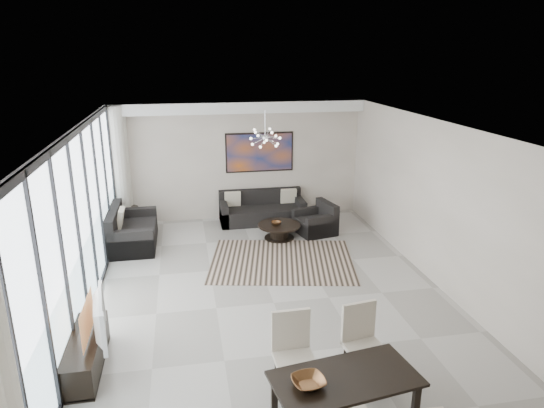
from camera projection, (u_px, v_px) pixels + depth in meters
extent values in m
cube|color=#A8A39B|center=(274.00, 302.00, 8.10)|extent=(6.00, 9.00, 0.02)
cube|color=white|center=(274.00, 130.00, 7.23)|extent=(6.00, 9.00, 0.02)
cube|color=beige|center=(239.00, 161.00, 11.87)|extent=(6.00, 0.02, 2.90)
cube|color=beige|center=(447.00, 210.00, 8.19)|extent=(0.02, 9.00, 2.90)
cube|color=white|center=(76.00, 234.00, 7.14)|extent=(0.01, 8.95, 2.85)
cube|color=black|center=(66.00, 139.00, 6.73)|extent=(0.04, 8.95, 0.10)
cube|color=black|center=(89.00, 318.00, 7.58)|extent=(0.04, 8.95, 0.06)
cube|color=black|center=(15.00, 352.00, 4.34)|extent=(0.04, 0.05, 2.88)
cube|color=black|center=(44.00, 298.00, 5.27)|extent=(0.04, 0.05, 2.88)
cube|color=black|center=(64.00, 261.00, 6.21)|extent=(0.04, 0.05, 2.88)
cube|color=black|center=(78.00, 234.00, 7.15)|extent=(0.04, 0.05, 2.88)
cube|color=black|center=(90.00, 212.00, 8.08)|extent=(0.04, 0.05, 2.88)
cube|color=black|center=(99.00, 196.00, 9.02)|extent=(0.04, 0.05, 2.88)
cube|color=black|center=(106.00, 182.00, 9.96)|extent=(0.04, 0.05, 2.88)
cube|color=black|center=(112.00, 171.00, 10.90)|extent=(0.04, 0.05, 2.88)
cylinder|color=silver|center=(119.00, 169.00, 11.06)|extent=(0.36, 0.36, 2.85)
cube|color=white|center=(239.00, 107.00, 11.30)|extent=(5.98, 0.40, 0.26)
cube|color=#B25218|center=(260.00, 152.00, 11.88)|extent=(1.68, 0.04, 0.98)
cylinder|color=silver|center=(265.00, 124.00, 9.71)|extent=(0.02, 0.02, 0.55)
sphere|color=silver|center=(265.00, 138.00, 9.79)|extent=(0.12, 0.12, 0.12)
cube|color=black|center=(282.00, 261.00, 9.72)|extent=(3.19, 2.69, 0.01)
cylinder|color=black|center=(279.00, 225.00, 10.80)|extent=(0.95, 0.95, 0.04)
cylinder|color=black|center=(279.00, 232.00, 10.85)|extent=(0.42, 0.42, 0.30)
cylinder|color=black|center=(279.00, 238.00, 10.89)|extent=(0.67, 0.67, 0.03)
imported|color=brown|center=(276.00, 223.00, 10.78)|extent=(0.26, 0.26, 0.07)
cube|color=black|center=(262.00, 215.00, 11.90)|extent=(2.06, 0.84, 0.37)
cube|color=black|center=(260.00, 196.00, 12.10)|extent=(2.06, 0.17, 0.37)
cube|color=black|center=(224.00, 214.00, 11.71)|extent=(0.17, 0.84, 0.54)
cube|color=black|center=(300.00, 209.00, 12.04)|extent=(0.17, 0.84, 0.54)
cube|color=black|center=(134.00, 236.00, 10.46)|extent=(0.94, 1.67, 0.42)
cube|color=black|center=(114.00, 219.00, 10.27)|extent=(0.19, 1.67, 0.42)
cube|color=black|center=(130.00, 245.00, 9.73)|extent=(0.94, 0.19, 0.61)
cube|color=black|center=(136.00, 221.00, 11.12)|extent=(0.94, 0.19, 0.61)
cube|color=black|center=(315.00, 226.00, 11.18)|extent=(0.97, 1.00, 0.35)
cube|color=black|center=(327.00, 209.00, 11.20)|extent=(0.35, 0.85, 0.35)
cube|color=black|center=(308.00, 218.00, 11.45)|extent=(0.81, 0.34, 0.51)
cube|color=black|center=(322.00, 227.00, 10.86)|extent=(0.81, 0.34, 0.51)
cylinder|color=black|center=(130.00, 208.00, 11.37)|extent=(0.39, 0.39, 0.04)
cylinder|color=black|center=(131.00, 218.00, 11.45)|extent=(0.06, 0.06, 0.48)
cylinder|color=black|center=(132.00, 228.00, 11.52)|extent=(0.27, 0.27, 0.03)
cube|color=black|center=(86.00, 353.00, 6.38)|extent=(0.40, 1.42, 0.44)
imported|color=gray|center=(94.00, 318.00, 6.24)|extent=(0.29, 1.01, 0.58)
cube|color=black|center=(346.00, 379.00, 5.23)|extent=(1.69, 1.03, 0.04)
cube|color=black|center=(274.00, 400.00, 5.38)|extent=(0.07, 0.07, 0.63)
cube|color=black|center=(415.00, 408.00, 5.27)|extent=(0.07, 0.07, 0.63)
cube|color=black|center=(385.00, 374.00, 5.83)|extent=(0.07, 0.07, 0.63)
cube|color=#B8A899|center=(295.00, 360.00, 5.81)|extent=(0.49, 0.49, 0.06)
cube|color=#B8A899|center=(291.00, 331.00, 5.92)|extent=(0.48, 0.06, 0.58)
cylinder|color=black|center=(314.00, 386.00, 5.75)|extent=(0.04, 0.04, 0.45)
cylinder|color=black|center=(276.00, 371.00, 6.03)|extent=(0.04, 0.04, 0.45)
cube|color=#B8A899|center=(365.00, 349.00, 6.05)|extent=(0.53, 0.53, 0.06)
cube|color=#B8A899|center=(358.00, 322.00, 6.15)|extent=(0.47, 0.12, 0.57)
cylinder|color=black|center=(384.00, 372.00, 6.02)|extent=(0.04, 0.04, 0.44)
cylinder|color=black|center=(345.00, 361.00, 6.23)|extent=(0.04, 0.04, 0.44)
imported|color=brown|center=(309.00, 382.00, 5.08)|extent=(0.40, 0.40, 0.09)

